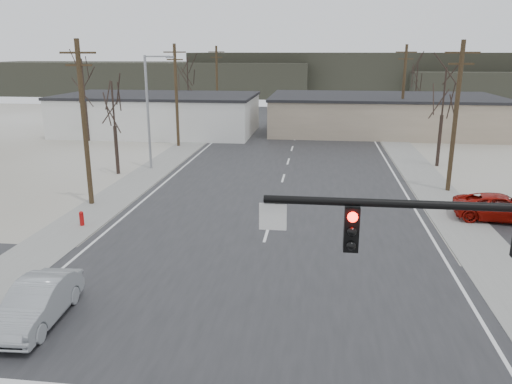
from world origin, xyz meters
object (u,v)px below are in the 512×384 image
at_px(fire_hydrant, 82,218).
at_px(car_far_a, 328,124).
at_px(car_far_b, 307,119).
at_px(car_parked_red, 502,208).
at_px(sedan_crossing, 37,303).

distance_m(fire_hydrant, car_far_a, 38.63).
relative_size(car_far_a, car_far_b, 1.31).
bearing_deg(car_far_a, car_parked_red, 88.59).
relative_size(sedan_crossing, car_far_b, 1.02).
bearing_deg(car_parked_red, fire_hydrant, 106.61).
bearing_deg(sedan_crossing, fire_hydrant, 104.33).
distance_m(sedan_crossing, car_far_b, 51.28).
bearing_deg(car_far_b, fire_hydrant, -100.17).
bearing_deg(car_parked_red, car_far_b, 25.05).
xyz_separation_m(sedan_crossing, car_far_b, (7.99, 50.66, 0.01)).
bearing_deg(sedan_crossing, car_parked_red, 31.08).
xyz_separation_m(fire_hydrant, sedan_crossing, (3.14, -9.82, 0.34)).
xyz_separation_m(car_far_a, car_far_b, (-2.66, 4.75, -0.08)).
bearing_deg(fire_hydrant, sedan_crossing, -72.28).
relative_size(car_far_b, car_parked_red, 0.85).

